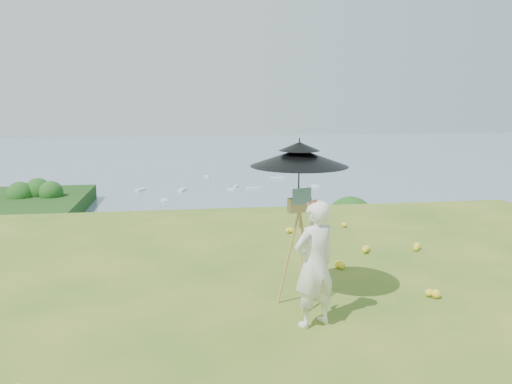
{
  "coord_description": "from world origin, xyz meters",
  "views": [
    {
      "loc": [
        -2.03,
        -6.02,
        2.96
      ],
      "look_at": [
        -0.77,
        2.92,
        1.22
      ],
      "focal_mm": 35.0,
      "sensor_mm": 36.0,
      "label": 1
    }
  ],
  "objects": [
    {
      "name": "painter",
      "position": [
        -0.44,
        -0.08,
        0.84
      ],
      "size": [
        0.72,
        0.61,
        1.68
      ],
      "primitive_type": "imported",
      "rotation": [
        0.0,
        0.0,
        3.55
      ],
      "color": "white",
      "rests_on": "ground"
    },
    {
      "name": "bay_water",
      "position": [
        0.0,
        240.0,
        -34.0
      ],
      "size": [
        700.0,
        700.0,
        0.0
      ],
      "primitive_type": "plane",
      "color": "#7083A0",
      "rests_on": "ground"
    },
    {
      "name": "shoreline_tier",
      "position": [
        0.0,
        75.0,
        -36.0
      ],
      "size": [
        170.0,
        28.0,
        8.0
      ],
      "primitive_type": "cube",
      "color": "#6F6558",
      "rests_on": "bay_water"
    },
    {
      "name": "sun_umbrella",
      "position": [
        -0.51,
        0.56,
        1.91
      ],
      "size": [
        1.77,
        1.77,
        0.98
      ],
      "primitive_type": null,
      "rotation": [
        0.0,
        0.0,
        0.42
      ],
      "color": "black",
      "rests_on": "field_easel"
    },
    {
      "name": "slope_trees",
      "position": [
        0.0,
        35.0,
        -15.0
      ],
      "size": [
        110.0,
        50.0,
        6.0
      ],
      "primitive_type": null,
      "color": "#174414",
      "rests_on": "forest_slope"
    },
    {
      "name": "wildflowers",
      "position": [
        0.0,
        0.25,
        0.06
      ],
      "size": [
        10.0,
        10.5,
        0.12
      ],
      "primitive_type": null,
      "color": "yellow",
      "rests_on": "ground"
    },
    {
      "name": "painter_cap",
      "position": [
        -0.44,
        -0.08,
        1.63
      ],
      "size": [
        0.26,
        0.28,
        0.1
      ],
      "primitive_type": null,
      "rotation": [
        0.0,
        0.0,
        0.37
      ],
      "color": "pink",
      "rests_on": "painter"
    },
    {
      "name": "moored_boats",
      "position": [
        -12.5,
        161.0,
        -33.65
      ],
      "size": [
        140.0,
        140.0,
        0.7
      ],
      "primitive_type": null,
      "color": "silver",
      "rests_on": "bay_water"
    },
    {
      "name": "ground",
      "position": [
        0.0,
        0.0,
        0.0
      ],
      "size": [
        14.0,
        14.0,
        0.0
      ],
      "primitive_type": "plane",
      "color": "#3B6B1E",
      "rests_on": "ground"
    },
    {
      "name": "harbor_town",
      "position": [
        0.0,
        75.0,
        -29.5
      ],
      "size": [
        110.0,
        22.0,
        5.0
      ],
      "primitive_type": null,
      "color": "white",
      "rests_on": "shoreline_tier"
    },
    {
      "name": "field_easel",
      "position": [
        -0.5,
        0.53,
        0.86
      ],
      "size": [
        0.81,
        0.81,
        1.73
      ],
      "primitive_type": null,
      "rotation": [
        0.0,
        0.0,
        0.29
      ],
      "color": "#A87B46",
      "rests_on": "ground"
    }
  ]
}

